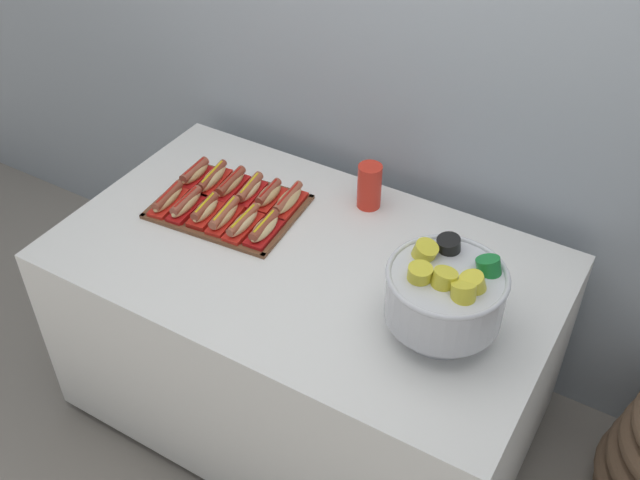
% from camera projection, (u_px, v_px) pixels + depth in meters
% --- Properties ---
extents(ground_plane, '(10.00, 10.00, 0.00)m').
position_uv_depth(ground_plane, '(307.00, 407.00, 2.86)').
color(ground_plane, gray).
extents(back_wall, '(6.00, 0.10, 2.60)m').
position_uv_depth(back_wall, '(400.00, 29.00, 2.43)').
color(back_wall, '#9EA8B2').
rests_on(back_wall, ground_plane).
extents(buffet_table, '(1.59, 0.94, 0.77)m').
position_uv_depth(buffet_table, '(306.00, 335.00, 2.60)').
color(buffet_table, white).
rests_on(buffet_table, ground_plane).
extents(serving_tray, '(0.51, 0.40, 0.01)m').
position_uv_depth(serving_tray, '(229.00, 207.00, 2.55)').
color(serving_tray, brown).
rests_on(serving_tray, buffet_table).
extents(hot_dog_0, '(0.08, 0.18, 0.06)m').
position_uv_depth(hot_dog_0, '(168.00, 199.00, 2.54)').
color(hot_dog_0, red).
rests_on(hot_dog_0, serving_tray).
extents(hot_dog_1, '(0.07, 0.18, 0.06)m').
position_uv_depth(hot_dog_1, '(186.00, 204.00, 2.51)').
color(hot_dog_1, '#B21414').
rests_on(hot_dog_1, serving_tray).
extents(hot_dog_2, '(0.08, 0.16, 0.06)m').
position_uv_depth(hot_dog_2, '(205.00, 210.00, 2.49)').
color(hot_dog_2, red).
rests_on(hot_dog_2, serving_tray).
extents(hot_dog_3, '(0.08, 0.18, 0.06)m').
position_uv_depth(hot_dog_3, '(225.00, 216.00, 2.46)').
color(hot_dog_3, red).
rests_on(hot_dog_3, serving_tray).
extents(hot_dog_4, '(0.07, 0.17, 0.06)m').
position_uv_depth(hot_dog_4, '(244.00, 223.00, 2.44)').
color(hot_dog_4, red).
rests_on(hot_dog_4, serving_tray).
extents(hot_dog_5, '(0.08, 0.17, 0.06)m').
position_uv_depth(hot_dog_5, '(264.00, 229.00, 2.41)').
color(hot_dog_5, '#B21414').
rests_on(hot_dog_5, serving_tray).
extents(hot_dog_6, '(0.07, 0.16, 0.06)m').
position_uv_depth(hot_dog_6, '(195.00, 174.00, 2.65)').
color(hot_dog_6, '#B21414').
rests_on(hot_dog_6, serving_tray).
extents(hot_dog_7, '(0.09, 0.19, 0.06)m').
position_uv_depth(hot_dog_7, '(213.00, 179.00, 2.63)').
color(hot_dog_7, red).
rests_on(hot_dog_7, serving_tray).
extents(hot_dog_8, '(0.07, 0.18, 0.06)m').
position_uv_depth(hot_dog_8, '(231.00, 184.00, 2.60)').
color(hot_dog_8, red).
rests_on(hot_dog_8, serving_tray).
extents(hot_dog_9, '(0.08, 0.17, 0.06)m').
position_uv_depth(hot_dog_9, '(250.00, 190.00, 2.58)').
color(hot_dog_9, red).
rests_on(hot_dog_9, serving_tray).
extents(hot_dog_10, '(0.08, 0.16, 0.06)m').
position_uv_depth(hot_dog_10, '(269.00, 195.00, 2.55)').
color(hot_dog_10, red).
rests_on(hot_dog_10, serving_tray).
extents(hot_dog_11, '(0.08, 0.18, 0.06)m').
position_uv_depth(hot_dog_11, '(288.00, 201.00, 2.53)').
color(hot_dog_11, red).
rests_on(hot_dog_11, serving_tray).
extents(punch_bowl, '(0.33, 0.33, 0.26)m').
position_uv_depth(punch_bowl, '(446.00, 293.00, 2.02)').
color(punch_bowl, silver).
rests_on(punch_bowl, buffet_table).
extents(cup_stack, '(0.08, 0.08, 0.16)m').
position_uv_depth(cup_stack, '(369.00, 186.00, 2.52)').
color(cup_stack, red).
rests_on(cup_stack, buffet_table).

